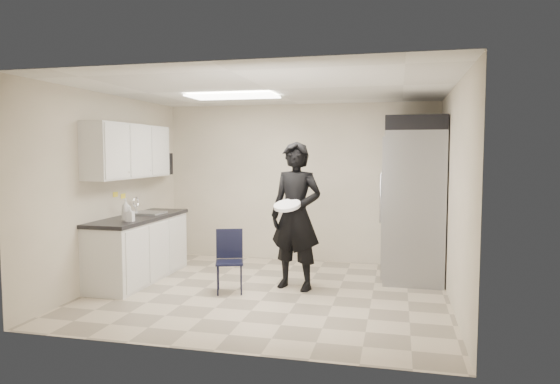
% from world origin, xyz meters
% --- Properties ---
extents(floor, '(4.50, 4.50, 0.00)m').
position_xyz_m(floor, '(0.00, 0.00, 0.00)').
color(floor, '#C2B298').
rests_on(floor, ground).
extents(ceiling, '(4.50, 4.50, 0.00)m').
position_xyz_m(ceiling, '(0.00, 0.00, 2.60)').
color(ceiling, white).
rests_on(ceiling, back_wall).
extents(back_wall, '(4.50, 0.00, 4.50)m').
position_xyz_m(back_wall, '(0.00, 2.00, 1.30)').
color(back_wall, beige).
rests_on(back_wall, floor).
extents(left_wall, '(0.00, 4.00, 4.00)m').
position_xyz_m(left_wall, '(-2.25, 0.00, 1.30)').
color(left_wall, beige).
rests_on(left_wall, floor).
extents(right_wall, '(0.00, 4.00, 4.00)m').
position_xyz_m(right_wall, '(2.25, 0.00, 1.30)').
color(right_wall, beige).
rests_on(right_wall, floor).
extents(ceiling_panel, '(1.20, 0.60, 0.02)m').
position_xyz_m(ceiling_panel, '(-0.60, 0.40, 2.57)').
color(ceiling_panel, white).
rests_on(ceiling_panel, ceiling).
extents(lower_counter, '(0.60, 1.90, 0.86)m').
position_xyz_m(lower_counter, '(-1.95, 0.20, 0.43)').
color(lower_counter, silver).
rests_on(lower_counter, floor).
extents(countertop, '(0.64, 1.95, 0.05)m').
position_xyz_m(countertop, '(-1.95, 0.20, 0.89)').
color(countertop, black).
rests_on(countertop, lower_counter).
extents(sink, '(0.42, 0.40, 0.14)m').
position_xyz_m(sink, '(-1.93, 0.45, 0.87)').
color(sink, gray).
rests_on(sink, countertop).
extents(faucet, '(0.02, 0.02, 0.24)m').
position_xyz_m(faucet, '(-2.13, 0.45, 1.02)').
color(faucet, silver).
rests_on(faucet, countertop).
extents(upper_cabinets, '(0.35, 1.80, 0.75)m').
position_xyz_m(upper_cabinets, '(-2.08, 0.20, 1.83)').
color(upper_cabinets, silver).
rests_on(upper_cabinets, left_wall).
extents(towel_dispenser, '(0.22, 0.30, 0.35)m').
position_xyz_m(towel_dispenser, '(-2.14, 1.35, 1.62)').
color(towel_dispenser, black).
rests_on(towel_dispenser, left_wall).
extents(notice_sticker_left, '(0.00, 0.12, 0.07)m').
position_xyz_m(notice_sticker_left, '(-2.24, 0.10, 1.22)').
color(notice_sticker_left, yellow).
rests_on(notice_sticker_left, left_wall).
extents(notice_sticker_right, '(0.00, 0.12, 0.07)m').
position_xyz_m(notice_sticker_right, '(-2.24, 0.30, 1.18)').
color(notice_sticker_right, yellow).
rests_on(notice_sticker_right, left_wall).
extents(commercial_fridge, '(0.80, 1.35, 2.10)m').
position_xyz_m(commercial_fridge, '(1.83, 1.27, 1.05)').
color(commercial_fridge, gray).
rests_on(commercial_fridge, floor).
extents(fridge_compressor, '(0.80, 1.35, 0.20)m').
position_xyz_m(fridge_compressor, '(1.83, 1.27, 2.20)').
color(fridge_compressor, black).
rests_on(fridge_compressor, commercial_fridge).
extents(folding_chair, '(0.44, 0.44, 0.78)m').
position_xyz_m(folding_chair, '(-0.49, -0.13, 0.39)').
color(folding_chair, black).
rests_on(folding_chair, floor).
extents(man_tuxedo, '(0.81, 0.64, 1.95)m').
position_xyz_m(man_tuxedo, '(0.31, 0.26, 0.97)').
color(man_tuxedo, black).
rests_on(man_tuxedo, floor).
extents(bucket_lid, '(0.42, 0.42, 0.04)m').
position_xyz_m(bucket_lid, '(0.24, 0.01, 1.13)').
color(bucket_lid, white).
rests_on(bucket_lid, man_tuxedo).
extents(soap_bottle_a, '(0.14, 0.14, 0.30)m').
position_xyz_m(soap_bottle_a, '(-1.85, -0.31, 1.06)').
color(soap_bottle_a, white).
rests_on(soap_bottle_a, countertop).
extents(soap_bottle_b, '(0.10, 0.10, 0.20)m').
position_xyz_m(soap_bottle_b, '(-1.78, -0.32, 1.01)').
color(soap_bottle_b, '#B4B4C1').
rests_on(soap_bottle_b, countertop).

